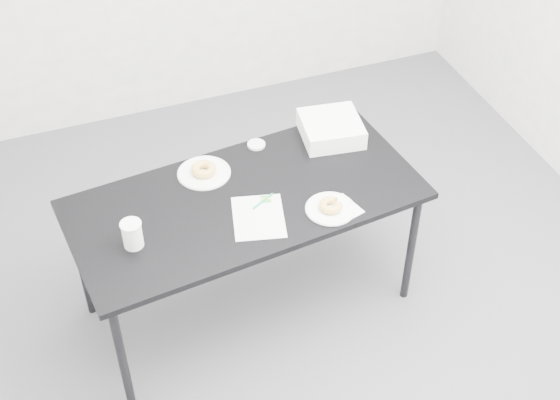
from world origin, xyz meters
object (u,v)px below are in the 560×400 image
object	(u,v)px
donut_far	(204,169)
plate_near	(330,209)
scorecard	(258,217)
coffee_cup	(132,234)
plate_far	(204,173)
bakery_box	(331,129)
table	(246,206)
donut_near	(331,205)
pen	(263,201)

from	to	relation	value
donut_far	plate_near	bearing A→B (deg)	-43.80
scorecard	coffee_cup	world-z (taller)	coffee_cup
scorecard	plate_far	world-z (taller)	plate_far
scorecard	plate_far	xyz separation A→B (m)	(-0.14, 0.37, 0.00)
plate_far	bakery_box	distance (m)	0.68
plate_far	plate_near	bearing A→B (deg)	-43.80
table	plate_near	xyz separation A→B (m)	(0.33, -0.21, 0.06)
donut_near	plate_far	distance (m)	0.63
table	donut_far	bearing A→B (deg)	113.37
plate_far	bakery_box	bearing A→B (deg)	4.82
scorecard	pen	distance (m)	0.10
plate_far	coffee_cup	bearing A→B (deg)	-139.55
pen	plate_near	bearing A→B (deg)	-59.04
table	bakery_box	bearing A→B (deg)	21.27
donut_near	scorecard	bearing A→B (deg)	168.18
plate_near	donut_far	world-z (taller)	donut_far
bakery_box	pen	bearing A→B (deg)	-136.66
table	plate_far	distance (m)	0.27
table	scorecard	world-z (taller)	scorecard
scorecard	coffee_cup	xyz separation A→B (m)	(-0.55, 0.02, 0.06)
plate_near	plate_far	xyz separation A→B (m)	(-0.46, 0.44, -0.00)
plate_far	donut_far	size ratio (longest dim) A/B	2.13
scorecard	donut_near	world-z (taller)	donut_near
plate_near	donut_near	distance (m)	0.02
pen	donut_near	bearing A→B (deg)	-59.04
plate_near	plate_far	size ratio (longest dim) A/B	0.90
scorecard	donut_near	xyz separation A→B (m)	(0.32, -0.07, 0.03)
pen	coffee_cup	size ratio (longest dim) A/B	1.03
scorecard	bakery_box	xyz separation A→B (m)	(0.53, 0.43, 0.05)
scorecard	pen	bearing A→B (deg)	73.25
pen	bakery_box	bearing A→B (deg)	6.40
coffee_cup	table	bearing A→B (deg)	12.93
table	plate_far	size ratio (longest dim) A/B	6.67
plate_far	donut_far	distance (m)	0.02
donut_near	bakery_box	xyz separation A→B (m)	(0.21, 0.50, 0.02)
scorecard	plate_far	bearing A→B (deg)	124.55
plate_near	coffee_cup	distance (m)	0.88
scorecard	bakery_box	world-z (taller)	bakery_box
pen	table	bearing A→B (deg)	107.15
coffee_cup	donut_far	bearing A→B (deg)	40.45
donut_far	pen	bearing A→B (deg)	-56.17
donut_far	coffee_cup	bearing A→B (deg)	-139.55
coffee_cup	scorecard	bearing A→B (deg)	-2.25
table	plate_near	distance (m)	0.40
coffee_cup	bakery_box	xyz separation A→B (m)	(1.08, 0.41, -0.02)
table	bakery_box	distance (m)	0.62
table	donut_near	distance (m)	0.40
table	scorecard	distance (m)	0.16
donut_near	plate_far	bearing A→B (deg)	136.20
scorecard	plate_near	distance (m)	0.32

